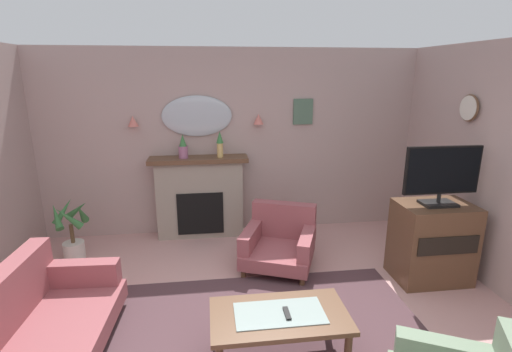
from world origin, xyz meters
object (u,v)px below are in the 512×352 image
mantel_vase_left (220,143)px  armchair_beside_couch (280,241)px  tv_remote (287,314)px  coffee_table (279,320)px  potted_plant_small_fern (72,231)px  wall_clock (469,108)px  wall_sconce_left (133,121)px  fireplace (200,198)px  tv_cabinet (432,242)px  floral_couch (29,334)px  wall_sconce_right (258,119)px  tv_flatscreen (442,174)px  framed_picture (303,112)px  wall_mirror (197,116)px  mantel_vase_right (183,148)px

mantel_vase_left → armchair_beside_couch: mantel_vase_left is taller
tv_remote → mantel_vase_left: bearing=99.0°
coffee_table → potted_plant_small_fern: size_ratio=1.42×
wall_clock → tv_remote: bearing=-148.5°
wall_sconce_left → wall_clock: (3.96, -1.24, 0.24)m
fireplace → wall_sconce_left: (-0.85, 0.09, 1.09)m
tv_cabinet → fireplace: bearing=149.3°
floral_couch → tv_cabinet: size_ratio=1.95×
wall_sconce_left → wall_sconce_right: (1.70, 0.00, 0.00)m
tv_flatscreen → mantel_vase_left: bearing=146.2°
wall_clock → framed_picture: (-1.61, 1.30, -0.15)m
coffee_table → tv_remote: 0.09m
armchair_beside_couch → coffee_table: bearing=-101.1°
tv_cabinet → tv_flatscreen: 0.80m
fireplace → wall_mirror: bearing=90.0°
wall_sconce_right → coffee_table: (-0.20, -2.69, -1.28)m
wall_clock → potted_plant_small_fern: 4.98m
floral_couch → wall_sconce_right: bearing=49.5°
wall_sconce_left → tv_cabinet: (3.45, -1.64, -1.21)m
coffee_table → floral_couch: bearing=175.2°
framed_picture → tv_cabinet: framed_picture is taller
tv_remote → wall_sconce_right: bearing=87.0°
mantel_vase_right → armchair_beside_couch: mantel_vase_right is taller
floral_couch → tv_flatscreen: bearing=12.5°
wall_sconce_left → tv_remote: 3.35m
framed_picture → coffee_table: (-0.85, -2.75, -1.37)m
wall_sconce_right → tv_flatscreen: size_ratio=0.17×
armchair_beside_couch → tv_flatscreen: tv_flatscreen is taller
wall_sconce_right → coffee_table: bearing=-94.2°
fireplace → mantel_vase_left: 0.84m
tv_cabinet → mantel_vase_left: bearing=146.6°
wall_mirror → wall_sconce_right: bearing=-3.4°
mantel_vase_right → floral_couch: (-1.10, -2.40, -0.98)m
coffee_table → floral_couch: 1.96m
fireplace → tv_cabinet: (2.60, -1.54, -0.12)m
mantel_vase_left → mantel_vase_right: bearing=180.0°
wall_sconce_right → potted_plant_small_fern: bearing=-165.8°
wall_mirror → coffee_table: (0.65, -2.74, -1.33)m
framed_picture → tv_cabinet: bearing=-57.1°
mantel_vase_left → wall_mirror: wall_mirror is taller
mantel_vase_right → wall_sconce_right: (1.05, 0.12, 0.36)m
fireplace → tv_remote: fireplace is taller
coffee_table → floral_couch: (-1.96, 0.16, -0.06)m
armchair_beside_couch → wall_mirror: bearing=130.8°
fireplace → framed_picture: 1.91m
mantel_vase_left → wall_clock: size_ratio=1.15×
wall_mirror → wall_clock: size_ratio=3.10×
coffee_table → tv_remote: (0.05, -0.02, 0.07)m
armchair_beside_couch → tv_cabinet: (1.63, -0.56, 0.15)m
wall_mirror → floral_couch: wall_mirror is taller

